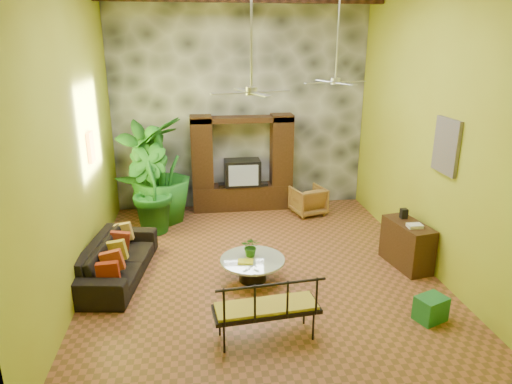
{
  "coord_description": "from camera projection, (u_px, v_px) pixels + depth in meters",
  "views": [
    {
      "loc": [
        -1.05,
        -7.39,
        3.91
      ],
      "look_at": [
        -0.05,
        0.2,
        1.38
      ],
      "focal_mm": 32.0,
      "sensor_mm": 36.0,
      "label": 1
    }
  ],
  "objects": [
    {
      "name": "ground",
      "position": [
        260.0,
        267.0,
        8.31
      ],
      "size": [
        7.0,
        7.0,
        0.0
      ],
      "primitive_type": "plane",
      "color": "brown",
      "rests_on": "ground"
    },
    {
      "name": "back_wall",
      "position": [
        240.0,
        104.0,
        10.82
      ],
      "size": [
        6.0,
        0.02,
        5.0
      ],
      "primitive_type": "cube",
      "color": "#A5A325",
      "rests_on": "ground"
    },
    {
      "name": "left_wall",
      "position": [
        72.0,
        136.0,
        7.16
      ],
      "size": [
        0.02,
        7.0,
        5.0
      ],
      "primitive_type": "cube",
      "color": "#A5A325",
      "rests_on": "ground"
    },
    {
      "name": "right_wall",
      "position": [
        432.0,
        127.0,
        7.9
      ],
      "size": [
        0.02,
        7.0,
        5.0
      ],
      "primitive_type": "cube",
      "color": "#A5A325",
      "rests_on": "ground"
    },
    {
      "name": "stone_accent_wall",
      "position": [
        240.0,
        105.0,
        10.77
      ],
      "size": [
        5.98,
        0.1,
        4.98
      ],
      "primitive_type": "cube",
      "color": "#33373A",
      "rests_on": "ground"
    },
    {
      "name": "entertainment_center",
      "position": [
        242.0,
        170.0,
        10.96
      ],
      "size": [
        2.4,
        0.55,
        2.3
      ],
      "color": "black",
      "rests_on": "ground"
    },
    {
      "name": "ceiling_fan_front",
      "position": [
        251.0,
        77.0,
        6.84
      ],
      "size": [
        1.28,
        1.28,
        1.86
      ],
      "color": "#ACADB1",
      "rests_on": "ceiling"
    },
    {
      "name": "ceiling_fan_back",
      "position": [
        336.0,
        70.0,
        8.57
      ],
      "size": [
        1.28,
        1.28,
        1.86
      ],
      "color": "#ACADB1",
      "rests_on": "ceiling"
    },
    {
      "name": "wall_art_mask",
      "position": [
        91.0,
        147.0,
        8.23
      ],
      "size": [
        0.06,
        0.32,
        0.55
      ],
      "primitive_type": "cube",
      "color": "gold",
      "rests_on": "left_wall"
    },
    {
      "name": "wall_art_painting",
      "position": [
        446.0,
        146.0,
        7.39
      ],
      "size": [
        0.06,
        0.7,
        0.9
      ],
      "primitive_type": "cube",
      "color": "#2A5E9B",
      "rests_on": "right_wall"
    },
    {
      "name": "sofa",
      "position": [
        117.0,
        259.0,
        7.88
      ],
      "size": [
        1.21,
        2.38,
        0.67
      ],
      "primitive_type": "imported",
      "rotation": [
        0.0,
        0.0,
        1.43
      ],
      "color": "black",
      "rests_on": "ground"
    },
    {
      "name": "wicker_armchair",
      "position": [
        308.0,
        200.0,
        10.81
      ],
      "size": [
        0.88,
        0.9,
        0.67
      ],
      "primitive_type": "imported",
      "rotation": [
        0.0,
        0.0,
        3.41
      ],
      "color": "olive",
      "rests_on": "ground"
    },
    {
      "name": "tall_plant_a",
      "position": [
        145.0,
        172.0,
        10.17
      ],
      "size": [
        1.45,
        1.38,
        2.28
      ],
      "primitive_type": "imported",
      "rotation": [
        0.0,
        0.0,
        0.66
      ],
      "color": "#21631A",
      "rests_on": "ground"
    },
    {
      "name": "tall_plant_b",
      "position": [
        149.0,
        189.0,
        9.63
      ],
      "size": [
        1.32,
        1.33,
        1.89
      ],
      "primitive_type": "imported",
      "rotation": [
        0.0,
        0.0,
        2.31
      ],
      "color": "#17591C",
      "rests_on": "ground"
    },
    {
      "name": "tall_plant_c",
      "position": [
        161.0,
        170.0,
        10.18
      ],
      "size": [
        1.68,
        1.68,
        2.37
      ],
      "primitive_type": "imported",
      "rotation": [
        0.0,
        0.0,
        4.39
      ],
      "color": "#1F6B1C",
      "rests_on": "ground"
    },
    {
      "name": "coffee_table",
      "position": [
        253.0,
        266.0,
        7.79
      ],
      "size": [
        1.1,
        1.1,
        0.4
      ],
      "rotation": [
        0.0,
        0.0,
        -0.02
      ],
      "color": "black",
      "rests_on": "ground"
    },
    {
      "name": "centerpiece_plant",
      "position": [
        251.0,
        246.0,
        7.8
      ],
      "size": [
        0.38,
        0.35,
        0.36
      ],
      "primitive_type": "imported",
      "rotation": [
        0.0,
        0.0,
        -0.26
      ],
      "color": "#276019",
      "rests_on": "coffee_table"
    },
    {
      "name": "yellow_tray",
      "position": [
        245.0,
        262.0,
        7.62
      ],
      "size": [
        0.28,
        0.22,
        0.03
      ],
      "primitive_type": "cube",
      "rotation": [
        0.0,
        0.0,
        -0.17
      ],
      "color": "gold",
      "rests_on": "coffee_table"
    },
    {
      "name": "iron_bench",
      "position": [
        267.0,
        306.0,
        6.1
      ],
      "size": [
        1.49,
        0.66,
        0.57
      ],
      "rotation": [
        0.0,
        0.0,
        0.1
      ],
      "color": "black",
      "rests_on": "ground"
    },
    {
      "name": "side_console",
      "position": [
        407.0,
        244.0,
        8.26
      ],
      "size": [
        0.64,
        1.11,
        0.83
      ],
      "primitive_type": "cube",
      "rotation": [
        0.0,
        0.0,
        0.18
      ],
      "color": "#321710",
      "rests_on": "ground"
    },
    {
      "name": "green_bin",
      "position": [
        431.0,
        309.0,
        6.69
      ],
      "size": [
        0.52,
        0.46,
        0.37
      ],
      "primitive_type": "cube",
      "rotation": [
        0.0,
        0.0,
        0.38
      ],
      "color": "#228033",
      "rests_on": "ground"
    }
  ]
}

